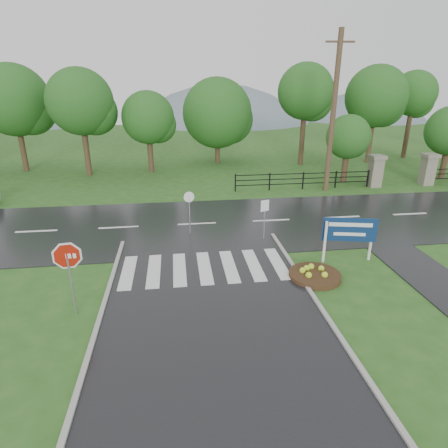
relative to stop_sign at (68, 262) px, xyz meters
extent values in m
plane|color=#2A591D|center=(4.36, -2.45, -1.86)|extent=(120.00, 120.00, 0.00)
cube|color=black|center=(4.36, 7.55, -1.86)|extent=(90.00, 8.00, 0.04)
cube|color=#262629|center=(12.86, 1.55, -1.86)|extent=(2.20, 11.00, 0.04)
cube|color=silver|center=(1.36, 2.55, -1.80)|extent=(0.50, 2.80, 0.02)
cube|color=silver|center=(2.36, 2.55, -1.80)|extent=(0.50, 2.80, 0.02)
cube|color=silver|center=(3.36, 2.55, -1.80)|extent=(0.50, 2.80, 0.02)
cube|color=silver|center=(4.36, 2.55, -1.80)|extent=(0.50, 2.80, 0.02)
cube|color=silver|center=(5.36, 2.55, -1.80)|extent=(0.50, 2.80, 0.02)
cube|color=silver|center=(6.36, 2.55, -1.80)|extent=(0.50, 2.80, 0.02)
cube|color=silver|center=(7.36, 2.55, -1.80)|extent=(0.50, 2.80, 0.02)
cube|color=gray|center=(17.36, 13.55, -0.86)|extent=(0.80, 0.80, 2.00)
cube|color=#6B6659|center=(17.36, 13.55, 0.26)|extent=(1.00, 1.00, 0.24)
cube|color=gray|center=(21.36, 13.55, -0.86)|extent=(0.80, 0.80, 2.00)
cube|color=#6B6659|center=(21.36, 13.55, 0.26)|extent=(1.00, 1.00, 0.24)
cube|color=black|center=(12.11, 13.55, -1.46)|extent=(9.50, 0.05, 0.05)
cube|color=black|center=(12.11, 13.55, -1.11)|extent=(9.50, 0.05, 0.05)
cube|color=black|center=(12.11, 13.55, -0.76)|extent=(9.50, 0.05, 0.05)
cube|color=black|center=(7.36, 13.55, -1.26)|extent=(0.08, 0.08, 1.20)
cube|color=black|center=(16.86, 13.55, -1.26)|extent=(0.08, 0.08, 1.20)
cube|color=black|center=(21.86, 13.55, -1.26)|extent=(0.08, 0.08, 1.20)
sphere|color=slate|center=(-23.64, 62.55, -16.26)|extent=(40.00, 40.00, 40.00)
sphere|color=slate|center=(12.36, 62.55, -19.14)|extent=(48.00, 48.00, 48.00)
sphere|color=slate|center=(40.36, 62.55, -14.82)|extent=(36.00, 36.00, 36.00)
cube|color=#939399|center=(0.00, 0.00, -0.87)|extent=(0.06, 0.06, 1.97)
cylinder|color=white|center=(0.00, 0.01, 0.22)|extent=(1.17, 0.19, 1.18)
cylinder|color=#A7190B|center=(0.00, 0.00, 0.22)|extent=(1.02, 0.18, 1.03)
cube|color=silver|center=(9.27, 2.48, -0.95)|extent=(0.11, 0.11, 1.82)
cube|color=silver|center=(11.27, 2.48, -0.95)|extent=(0.11, 0.11, 1.82)
cube|color=navy|center=(10.27, 2.48, -0.45)|extent=(2.14, 0.52, 1.00)
cube|color=white|center=(10.27, 2.45, -0.22)|extent=(1.69, 0.38, 0.16)
cube|color=white|center=(10.27, 2.45, -0.63)|extent=(1.25, 0.28, 0.14)
cylinder|color=#332111|center=(8.47, 1.27, -1.76)|extent=(1.97, 1.97, 0.20)
cube|color=#939399|center=(7.39, 5.18, -0.94)|extent=(0.04, 0.04, 1.83)
cube|color=white|center=(7.39, 5.16, -0.17)|extent=(0.42, 0.16, 0.53)
cylinder|color=#939399|center=(3.95, 6.20, -0.84)|extent=(0.06, 0.06, 2.04)
cylinder|color=white|center=(3.95, 6.18, 0.08)|extent=(0.50, 0.12, 0.51)
cylinder|color=#473523|center=(13.60, 13.05, 3.17)|extent=(0.34, 0.34, 10.05)
cube|color=brown|center=(13.60, 13.05, 7.41)|extent=(1.79, 0.26, 0.11)
cylinder|color=#3D2B1C|center=(15.77, 15.05, -0.47)|extent=(0.41, 0.41, 2.77)
sphere|color=#1D541A|center=(15.77, 15.05, 1.47)|extent=(3.14, 3.14, 3.14)
cylinder|color=#3D2B1C|center=(23.70, 15.05, -0.35)|extent=(0.42, 0.42, 3.02)
camera|label=1|loc=(3.40, -10.79, 5.17)|focal=30.00mm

